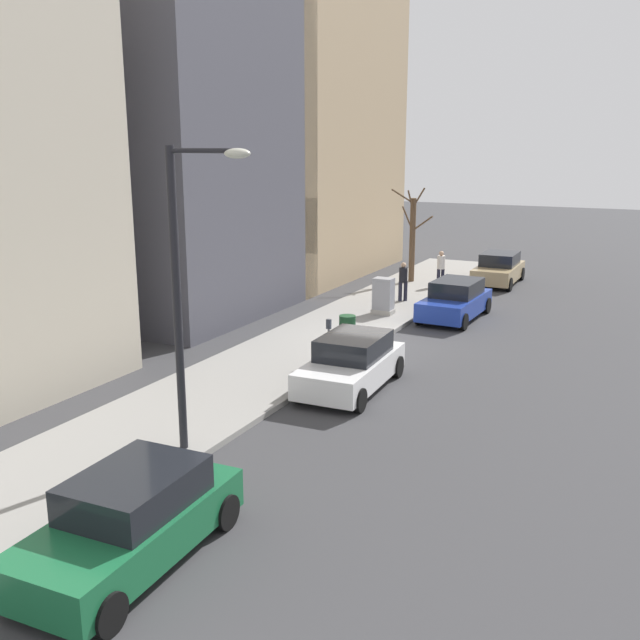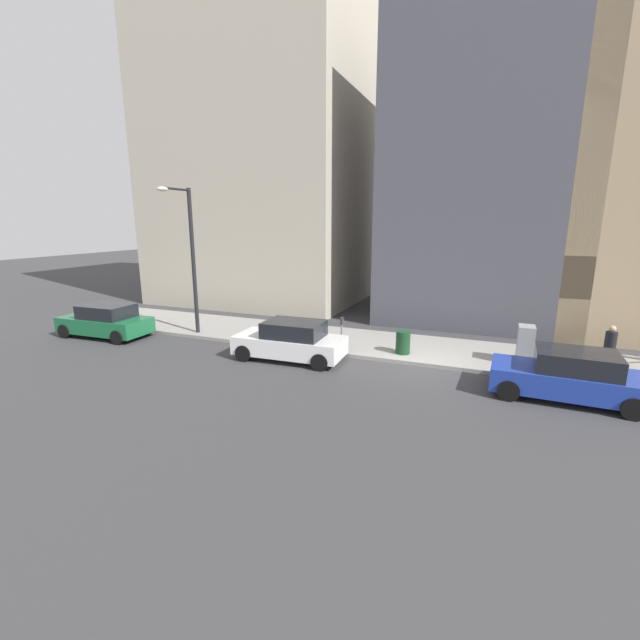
{
  "view_description": "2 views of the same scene",
  "coord_description": "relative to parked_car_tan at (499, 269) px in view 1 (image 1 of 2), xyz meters",
  "views": [
    {
      "loc": [
        -8.64,
        22.09,
        6.67
      ],
      "look_at": [
        0.65,
        3.35,
        1.5
      ],
      "focal_mm": 40.0,
      "sensor_mm": 36.0,
      "label": 1
    },
    {
      "loc": [
        -15.26,
        -2.33,
        5.26
      ],
      "look_at": [
        1.33,
        4.45,
        1.09
      ],
      "focal_mm": 24.0,
      "sensor_mm": 36.0,
      "label": 2
    }
  ],
  "objects": [
    {
      "name": "bare_tree",
      "position": [
        3.8,
        2.0,
        1.6
      ],
      "size": [
        2.2,
        1.25,
        4.52
      ],
      "color": "brown",
      "rests_on": "sidewalk"
    },
    {
      "name": "parked_car_blue",
      "position": [
        -0.1,
        7.99,
        0.0
      ],
      "size": [
        2.06,
        4.26,
        1.52
      ],
      "rotation": [
        0.0,
        0.0,
        -0.04
      ],
      "color": "#1E389E",
      "rests_on": "ground"
    },
    {
      "name": "pedestrian_near_meter",
      "position": [
        2.16,
        2.54,
        0.35
      ],
      "size": [
        0.36,
        0.36,
        1.66
      ],
      "rotation": [
        0.0,
        0.0,
        4.06
      ],
      "color": "#1E1E2D",
      "rests_on": "sidewalk"
    },
    {
      "name": "ground_plane",
      "position": [
        1.2,
        12.65,
        -0.74
      ],
      "size": [
        120.0,
        120.0,
        0.0
      ],
      "primitive_type": "plane",
      "color": "#38383A"
    },
    {
      "name": "parked_car_green",
      "position": [
        -0.05,
        26.74,
        0.0
      ],
      "size": [
        2.06,
        4.26,
        1.52
      ],
      "rotation": [
        0.0,
        0.0,
        0.04
      ],
      "color": "#196038",
      "rests_on": "ground"
    },
    {
      "name": "trash_bin",
      "position": [
        2.1,
        13.4,
        -0.14
      ],
      "size": [
        0.56,
        0.56,
        0.9
      ],
      "primitive_type": "cylinder",
      "color": "#14381E",
      "rests_on": "sidewalk"
    },
    {
      "name": "parked_car_tan",
      "position": [
        0.0,
        0.0,
        0.0
      ],
      "size": [
        1.97,
        4.22,
        1.52
      ],
      "rotation": [
        0.0,
        0.0,
        0.01
      ],
      "color": "tan",
      "rests_on": "ground"
    },
    {
      "name": "parking_meter",
      "position": [
        1.65,
        15.8,
        0.24
      ],
      "size": [
        0.14,
        0.1,
        1.35
      ],
      "color": "slate",
      "rests_on": "sidewalk"
    },
    {
      "name": "streetlamp",
      "position": [
        1.48,
        22.97,
        3.28
      ],
      "size": [
        1.97,
        0.32,
        6.5
      ],
      "color": "black",
      "rests_on": "sidewalk"
    },
    {
      "name": "sidewalk",
      "position": [
        3.2,
        12.65,
        -0.66
      ],
      "size": [
        4.0,
        36.0,
        0.15
      ],
      "primitive_type": "cube",
      "color": "gray",
      "rests_on": "ground"
    },
    {
      "name": "office_block_center",
      "position": [
        11.49,
        11.23,
        6.71
      ],
      "size": [
        9.59,
        9.59,
        14.89
      ],
      "primitive_type": "cube",
      "color": "#4C4C56",
      "rests_on": "ground"
    },
    {
      "name": "parked_car_white",
      "position": [
        0.19,
        17.36,
        0.0
      ],
      "size": [
        2.06,
        4.26,
        1.52
      ],
      "rotation": [
        0.0,
        0.0,
        0.04
      ],
      "color": "white",
      "rests_on": "ground"
    },
    {
      "name": "utility_box",
      "position": [
        2.5,
        9.05,
        0.11
      ],
      "size": [
        0.83,
        0.61,
        1.43
      ],
      "color": "#A8A399",
      "rests_on": "sidewalk"
    },
    {
      "name": "office_tower_left",
      "position": [
        12.9,
        1.42,
        9.88
      ],
      "size": [
        12.4,
        12.4,
        21.24
      ],
      "primitive_type": "cube",
      "color": "tan",
      "rests_on": "ground"
    },
    {
      "name": "pedestrian_midblock",
      "position": [
        2.62,
        6.45,
        0.35
      ],
      "size": [
        0.36,
        0.36,
        1.66
      ],
      "rotation": [
        0.0,
        0.0,
        0.71
      ],
      "color": "#1E1E2D",
      "rests_on": "sidewalk"
    }
  ]
}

